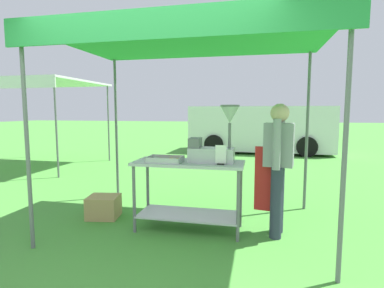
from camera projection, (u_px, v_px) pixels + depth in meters
The scene contains 10 objects.
ground_plane at pixel (219, 165), 8.60m from camera, with size 70.00×70.00×0.00m, color #478E38.
stall_canopy at pixel (190, 43), 3.74m from camera, with size 3.35×2.30×2.45m.
donut_cart at pixel (189, 182), 3.84m from camera, with size 1.39×0.58×0.89m.
donut_tray at pixel (166, 160), 3.77m from camera, with size 0.43×0.29×0.07m.
donut_fryer at pixel (215, 144), 3.74m from camera, with size 0.62×0.28×0.71m.
menu_sign at pixel (221, 156), 3.58m from camera, with size 0.13×0.05×0.23m.
vendor at pixel (278, 163), 3.64m from camera, with size 0.46×0.54×1.61m.
supply_crate at pixel (104, 207), 4.32m from camera, with size 0.48×0.43×0.31m.
van_white at pixel (259, 128), 11.26m from camera, with size 5.10×2.20×1.69m.
neighbour_tent at pixel (35, 84), 8.16m from camera, with size 3.14×2.64×2.32m.
Camera 1 is at (1.07, -2.45, 1.52)m, focal length 28.25 mm.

